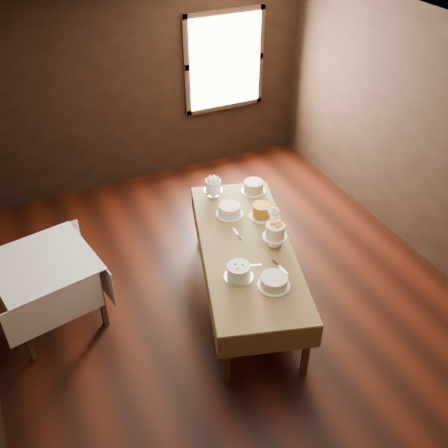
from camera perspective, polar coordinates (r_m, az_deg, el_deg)
floor at (r=5.85m, az=0.84°, el=-8.54°), size 5.00×6.00×0.01m
ceiling at (r=4.33m, az=1.18°, el=18.48°), size 5.00×6.00×0.01m
wall_back at (r=7.46m, az=-9.46°, el=14.61°), size 5.00×0.02×2.80m
wall_right at (r=6.31m, az=22.08°, el=8.08°), size 0.02×6.00×2.80m
window at (r=7.76m, az=0.13°, el=17.55°), size 1.10×0.05×1.30m
display_table at (r=5.45m, az=2.49°, el=-2.81°), size 1.59×2.56×0.74m
side_table at (r=5.48m, az=-19.35°, el=-4.70°), size 1.13×1.13×0.81m
cake_meringue at (r=6.09m, az=-1.20°, el=3.90°), size 0.25×0.25×0.24m
cake_speckled at (r=6.22m, az=3.30°, el=4.12°), size 0.29×0.29×0.14m
cake_lattice at (r=5.82m, az=0.61°, el=1.49°), size 0.32×0.32×0.12m
cake_caramel at (r=5.78m, az=4.16°, el=1.40°), size 0.28×0.28×0.17m
cake_flowers at (r=5.38m, az=5.65°, el=-1.32°), size 0.26×0.26×0.27m
cake_swirl at (r=5.00m, az=1.64°, el=-5.32°), size 0.31×0.31×0.15m
cake_cream at (r=4.94m, az=5.56°, el=-6.40°), size 0.36×0.36×0.11m
cake_server_a at (r=5.18m, az=3.35°, el=-4.56°), size 0.23×0.11×0.01m
cake_server_b at (r=5.15m, az=6.53°, el=-5.04°), size 0.06×0.24×0.01m
cake_server_c at (r=5.60m, az=1.24°, el=-0.77°), size 0.04×0.24×0.01m
cake_server_d at (r=5.67m, az=5.06°, el=-0.39°), size 0.17×0.20×0.01m
flower_vase at (r=5.55m, az=5.39°, el=-0.62°), size 0.16×0.16×0.12m
flower_bouquet at (r=5.44m, az=5.50°, el=0.89°), size 0.14×0.14×0.20m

